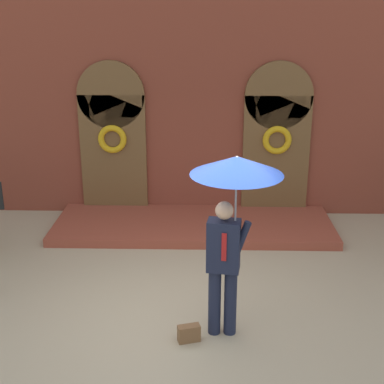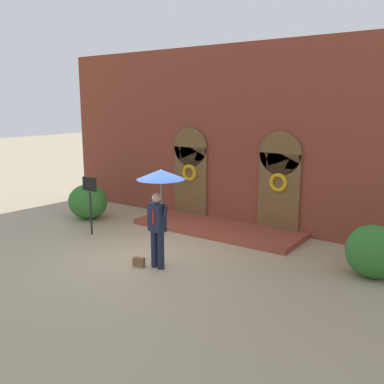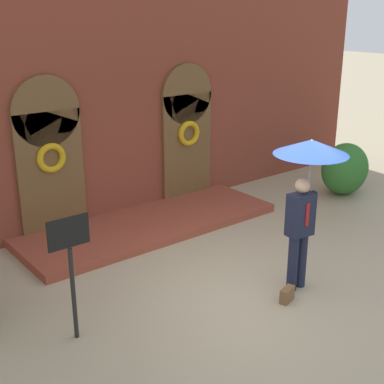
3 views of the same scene
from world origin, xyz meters
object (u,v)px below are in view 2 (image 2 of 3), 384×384
at_px(handbag, 139,262).
at_px(sign_post, 90,196).
at_px(shrub_right, 373,252).
at_px(person_with_umbrella, 160,189).
at_px(shrub_left, 88,202).

xyz_separation_m(handbag, sign_post, (-2.89, 1.12, 1.05)).
bearing_deg(handbag, shrub_right, 11.40).
bearing_deg(shrub_right, handbag, -152.03).
xyz_separation_m(sign_post, shrub_right, (7.58, 1.37, -0.56)).
distance_m(person_with_umbrella, shrub_left, 5.51).
bearing_deg(person_with_umbrella, shrub_left, 156.54).
xyz_separation_m(shrub_left, shrub_right, (9.08, 0.17, 0.02)).
xyz_separation_m(handbag, shrub_left, (-4.38, 2.33, 0.47)).
distance_m(handbag, shrub_right, 5.34).
bearing_deg(person_with_umbrella, shrub_right, 28.76).
height_order(handbag, sign_post, sign_post).
bearing_deg(sign_post, shrub_left, 141.18).
xyz_separation_m(person_with_umbrella, shrub_right, (4.18, 2.29, -1.31)).
height_order(sign_post, shrub_right, sign_post).
bearing_deg(handbag, shrub_left, 135.46).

